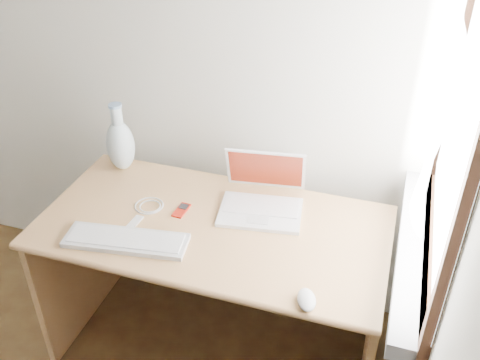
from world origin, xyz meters
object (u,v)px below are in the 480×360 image
(laptop, at_px, (264,198))
(vase, at_px, (120,143))
(external_keyboard, at_px, (126,240))
(desk, at_px, (221,251))

(laptop, xyz_separation_m, vase, (-0.68, 0.10, 0.08))
(laptop, relative_size, external_keyboard, 0.75)
(desk, xyz_separation_m, laptop, (0.16, 0.08, 0.25))
(external_keyboard, height_order, vase, vase)
(vase, bearing_deg, desk, -18.69)
(laptop, relative_size, vase, 1.12)
(desk, relative_size, laptop, 3.81)
(laptop, height_order, vase, vase)
(desk, height_order, laptop, laptop)
(desk, distance_m, external_keyboard, 0.44)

